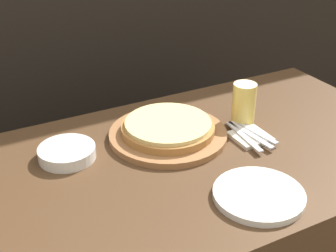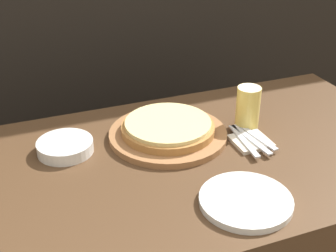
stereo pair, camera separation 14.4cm
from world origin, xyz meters
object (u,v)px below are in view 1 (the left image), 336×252
Objects in this scene: dinner_plate at (259,195)px; side_bowl at (67,153)px; beer_glass at (244,102)px; spoon at (258,133)px; fork at (245,137)px; pizza_on_board at (168,130)px; dinner_knife at (251,135)px.

dinner_plate is 1.42× the size of side_bowl.
side_bowl is at bearing 173.83° from beer_glass.
spoon is at bearing -97.58° from beer_glass.
spoon is (0.05, 0.00, 0.00)m from fork.
dinner_plate reaches higher than spoon.
side_bowl is (-0.58, 0.06, -0.06)m from beer_glass.
fork is (0.20, -0.13, -0.01)m from pizza_on_board.
fork is (0.14, 0.25, 0.01)m from dinner_plate.
dinner_knife is (0.22, -0.13, -0.01)m from pizza_on_board.
beer_glass reaches higher than pizza_on_board.
pizza_on_board is 2.20× the size of spoon.
side_bowl is 0.99× the size of spoon.
fork is at bearing 61.03° from dinner_plate.
pizza_on_board reaches higher than dinner_plate.
spoon is at bearing -27.98° from pizza_on_board.
pizza_on_board reaches higher than dinner_knife.
pizza_on_board reaches higher than side_bowl.
spoon is (-0.01, -0.10, -0.06)m from beer_glass.
fork is at bearing -33.65° from pizza_on_board.
side_bowl is (-0.37, 0.41, 0.01)m from dinner_plate.
dinner_knife and spoon have the same top height.
dinner_plate reaches higher than fork.
dinner_plate is 0.56m from side_bowl.
pizza_on_board is at bearing 149.42° from dinner_knife.
dinner_knife is (0.54, -0.16, -0.00)m from side_bowl.
beer_glass is at bearing 68.94° from dinner_knife.
fork and dinner_knife have the same top height.
pizza_on_board reaches higher than spoon.
spoon is at bearing 0.00° from dinner_knife.
dinner_knife is at bearing -111.06° from beer_glass.
dinner_knife is (0.02, 0.00, 0.00)m from fork.
beer_glass is at bearing 60.00° from dinner_plate.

